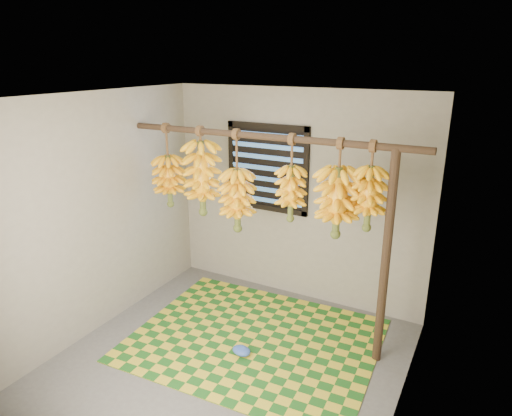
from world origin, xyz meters
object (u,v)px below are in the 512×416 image
Objects in this scene: banana_bunch_f at (369,198)px; banana_bunch_a at (169,181)px; plastic_bag at (241,351)px; banana_bunch_e at (337,203)px; woven_mat at (254,339)px; banana_bunch_c at (237,200)px; banana_bunch_b at (202,178)px; support_post at (385,262)px; banana_bunch_d at (291,193)px.

banana_bunch_a is at bearing -180.00° from banana_bunch_f.
banana_bunch_a reaches higher than plastic_bag.
banana_bunch_a and banana_bunch_e have the same top height.
banana_bunch_e is at bearing 21.88° from woven_mat.
woven_mat is 1.84m from banana_bunch_f.
banana_bunch_a is 0.87× the size of banana_bunch_c.
banana_bunch_c is (0.42, 0.00, -0.17)m from banana_bunch_b.
banana_bunch_a reaches higher than support_post.
banana_bunch_c is 1.24× the size of banana_bunch_d.
banana_bunch_e is (-0.47, 0.00, 0.47)m from support_post.
banana_bunch_c is 1.03m from banana_bunch_e.
support_post is 2.55× the size of banana_bunch_f.
banana_bunch_f is (0.95, 0.55, 1.50)m from plastic_bag.
banana_bunch_d is at bearing 180.00° from support_post.
woven_mat is 1.64m from banana_bunch_e.
banana_bunch_c is 1.14× the size of banana_bunch_e.
banana_bunch_a is at bearing 180.00° from support_post.
woven_mat is at bearing -130.95° from banana_bunch_d.
banana_bunch_b is 0.45m from banana_bunch_c.
banana_bunch_d is (-0.91, 0.00, 0.49)m from support_post.
banana_bunch_f is at bearing 0.00° from banana_bunch_a.
banana_bunch_d is at bearing 0.00° from banana_bunch_a.
plastic_bag is 1.56m from banana_bunch_d.
banana_bunch_c and banana_bunch_f have the same top height.
banana_bunch_b is at bearing -180.00° from banana_bunch_d.
banana_bunch_c reaches higher than plastic_bag.
banana_bunch_c is at bearing 0.00° from banana_bunch_b.
banana_bunch_e is 0.29m from banana_bunch_f.
banana_bunch_c is 0.60m from banana_bunch_d.
woven_mat is 12.30× the size of plastic_bag.
banana_bunch_a is at bearing 166.83° from woven_mat.
plastic_bag is 0.21× the size of banana_bunch_a.
banana_bunch_e is at bearing 0.00° from banana_bunch_a.
banana_bunch_d is at bearing 0.00° from banana_bunch_c.
plastic_bag is at bearing -141.04° from banana_bunch_e.
banana_bunch_b is (-0.75, 0.28, 1.51)m from woven_mat.
support_post reaches higher than woven_mat.
banana_bunch_d is (0.24, 0.28, 1.49)m from woven_mat.
banana_bunch_f is at bearing 15.99° from woven_mat.
woven_mat is 1.71m from banana_bunch_b.
banana_bunch_f is at bearing 0.00° from banana_bunch_d.
banana_bunch_b is 1.17× the size of banana_bunch_f.
banana_bunch_a and banana_bunch_b have the same top height.
banana_bunch_a is at bearing 180.00° from banana_bunch_e.
banana_bunch_d is at bearing 180.00° from banana_bunch_f.
banana_bunch_a is 1.42m from banana_bunch_d.
banana_bunch_d is (0.99, 0.00, -0.02)m from banana_bunch_b.
banana_bunch_b is 1.72m from banana_bunch_f.
plastic_bag is at bearing -112.77° from banana_bunch_d.
banana_bunch_e and banana_bunch_f have the same top height.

